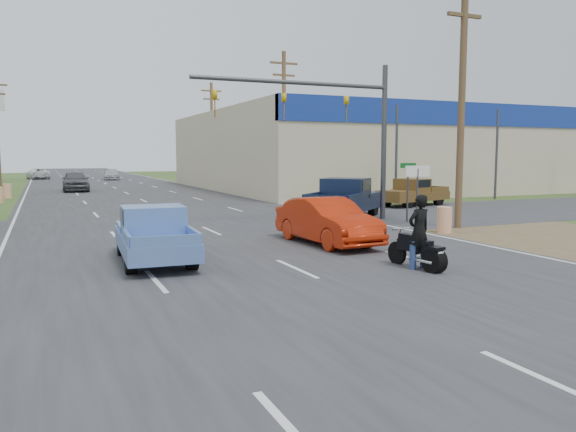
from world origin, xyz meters
name	(u,v)px	position (x,y,z in m)	size (l,w,h in m)	color
ground	(552,385)	(0.00, 0.00, 0.00)	(200.00, 200.00, 0.00)	#2E441B
main_road	(127,193)	(0.00, 40.00, 0.01)	(15.00, 180.00, 0.02)	#2D2D30
cross_road	(198,225)	(0.00, 18.00, 0.01)	(120.00, 10.00, 0.02)	#2D2D30
dirt_verge	(545,235)	(11.00, 10.00, 0.01)	(8.00, 18.00, 0.01)	brown
big_box_store	(456,152)	(32.00, 39.93, 3.31)	(50.00, 28.10, 6.60)	#B7A88C
utility_pole_1	(462,95)	(9.50, 13.00, 5.32)	(2.00, 0.28, 10.00)	#4C3823
utility_pole_2	(284,121)	(9.50, 31.00, 5.32)	(2.00, 0.28, 10.00)	#4C3823
utility_pole_3	(212,131)	(9.50, 49.00, 5.32)	(2.00, 0.28, 10.00)	#4C3823
tree_3	(445,135)	(55.00, 70.00, 6.19)	(8.40, 8.40, 10.40)	#422D19
tree_5	(250,140)	(30.00, 95.00, 5.88)	(7.98, 7.98, 9.88)	#422D19
barrel_0	(444,220)	(8.00, 12.00, 0.50)	(0.56, 0.56, 1.00)	orange
barrel_1	(344,202)	(8.40, 20.50, 0.50)	(0.56, 0.56, 1.00)	orange
barrel_3	(7,191)	(-8.20, 38.00, 0.50)	(0.56, 0.56, 1.00)	orange
lane_sign	(417,181)	(8.20, 14.00, 1.90)	(1.20, 0.08, 2.52)	#3F3F44
street_name_sign	(408,186)	(8.80, 15.50, 1.61)	(0.80, 0.08, 2.61)	#3F3F44
signal_mast	(333,113)	(5.82, 17.00, 4.80)	(9.12, 0.40, 7.00)	#3F3F44
red_convertible	(327,222)	(2.65, 11.36, 0.76)	(1.61, 4.62, 1.52)	#B52108
motorcycle	(420,252)	(2.92, 6.71, 0.45)	(0.66, 2.00, 1.02)	black
rider	(419,234)	(2.91, 6.76, 0.92)	(0.67, 0.44, 1.85)	black
blue_pickup	(154,234)	(-3.17, 10.59, 0.79)	(2.05, 4.78, 1.56)	black
navy_pickup	(346,198)	(7.10, 18.01, 0.95)	(5.63, 5.43, 1.88)	black
brown_pickup	(412,192)	(13.73, 21.97, 0.80)	(5.13, 3.18, 1.59)	black
distant_car_grey	(76,181)	(-3.49, 44.10, 0.84)	(2.00, 4.96, 1.69)	#4D4D51
distant_car_silver	(112,175)	(1.67, 65.47, 0.64)	(1.80, 4.43, 1.28)	#B7B7BC
distant_car_white	(38,174)	(-6.50, 71.30, 0.68)	(2.25, 4.88, 1.36)	white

